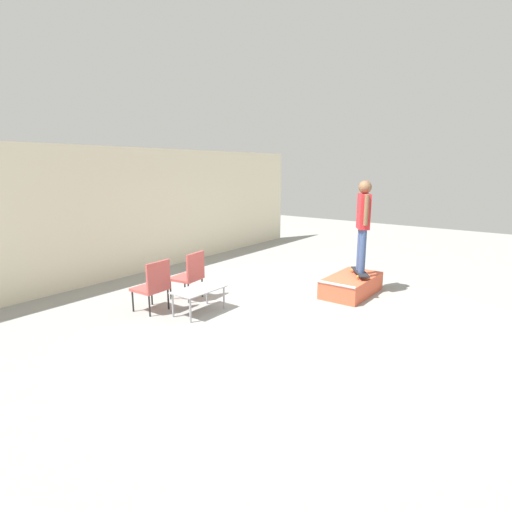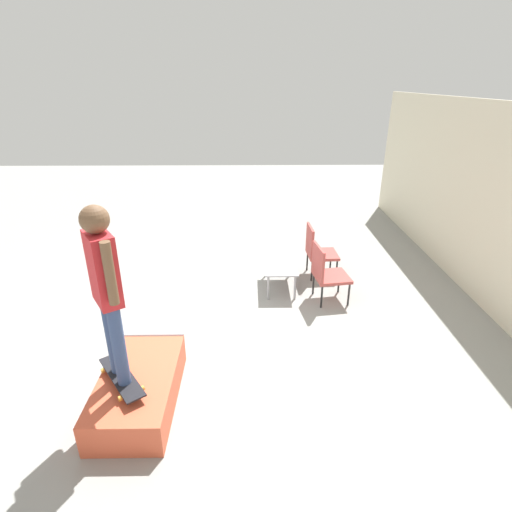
% 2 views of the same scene
% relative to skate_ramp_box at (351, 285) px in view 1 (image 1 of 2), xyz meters
% --- Properties ---
extents(ground_plane, '(24.00, 24.00, 0.00)m').
position_rel_skate_ramp_box_xyz_m(ground_plane, '(-1.34, 0.50, -0.19)').
color(ground_plane, gray).
extents(house_wall_back, '(12.00, 0.06, 3.00)m').
position_rel_skate_ramp_box_xyz_m(house_wall_back, '(-1.34, 4.85, 1.31)').
color(house_wall_back, beige).
rests_on(house_wall_back, ground_plane).
extents(skate_ramp_box, '(1.48, 0.79, 0.40)m').
position_rel_skate_ramp_box_xyz_m(skate_ramp_box, '(0.00, 0.00, 0.00)').
color(skate_ramp_box, '#DB5638').
rests_on(skate_ramp_box, ground_plane).
extents(skateboard_on_ramp, '(0.78, 0.65, 0.07)m').
position_rel_skate_ramp_box_xyz_m(skateboard_on_ramp, '(0.13, -0.12, 0.27)').
color(skateboard_on_ramp, black).
rests_on(skateboard_on_ramp, skate_ramp_box).
extents(person_skater, '(0.49, 0.38, 1.82)m').
position_rel_skate_ramp_box_xyz_m(person_skater, '(0.13, -0.12, 1.37)').
color(person_skater, '#384C7A').
rests_on(person_skater, skateboard_on_ramp).
extents(coffee_table, '(0.95, 0.53, 0.44)m').
position_rel_skate_ramp_box_xyz_m(coffee_table, '(-2.65, 1.72, 0.20)').
color(coffee_table, '#9E9EA3').
rests_on(coffee_table, ground_plane).
extents(patio_chair_left, '(0.54, 0.54, 0.94)m').
position_rel_skate_ramp_box_xyz_m(patio_chair_left, '(-3.09, 2.41, 0.32)').
color(patio_chair_left, black).
rests_on(patio_chair_left, ground_plane).
extents(patio_chair_right, '(0.59, 0.59, 0.94)m').
position_rel_skate_ramp_box_xyz_m(patio_chair_right, '(-2.19, 2.41, 0.32)').
color(patio_chair_right, black).
rests_on(patio_chair_right, ground_plane).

